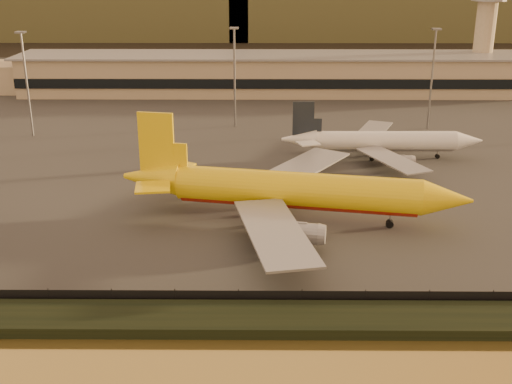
# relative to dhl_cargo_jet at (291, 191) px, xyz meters

# --- Properties ---
(ground) EXTENTS (900.00, 900.00, 0.00)m
(ground) POSITION_rel_dhl_cargo_jet_xyz_m (-1.75, -15.62, -5.42)
(ground) COLOR black
(ground) RESTS_ON ground
(embankment) EXTENTS (320.00, 7.00, 1.40)m
(embankment) POSITION_rel_dhl_cargo_jet_xyz_m (-1.75, -32.62, -4.72)
(embankment) COLOR black
(embankment) RESTS_ON ground
(tarmac) EXTENTS (320.00, 220.00, 0.20)m
(tarmac) POSITION_rel_dhl_cargo_jet_xyz_m (-1.75, 79.38, -5.32)
(tarmac) COLOR #2D2D2D
(tarmac) RESTS_ON ground
(perimeter_fence) EXTENTS (300.00, 0.05, 2.20)m
(perimeter_fence) POSITION_rel_dhl_cargo_jet_xyz_m (-1.75, -28.62, -4.12)
(perimeter_fence) COLOR black
(perimeter_fence) RESTS_ON tarmac
(terminal_building) EXTENTS (202.00, 25.00, 12.60)m
(terminal_building) POSITION_rel_dhl_cargo_jet_xyz_m (-16.27, 109.93, 0.83)
(terminal_building) COLOR tan
(terminal_building) RESTS_ON tarmac
(control_tower) EXTENTS (11.20, 11.20, 35.50)m
(control_tower) POSITION_rel_dhl_cargo_jet_xyz_m (68.25, 115.38, 16.25)
(control_tower) COLOR tan
(control_tower) RESTS_ON tarmac
(apron_light_masts) EXTENTS (152.20, 12.20, 25.40)m
(apron_light_masts) POSITION_rel_dhl_cargo_jet_xyz_m (13.25, 59.38, 10.29)
(apron_light_masts) COLOR slate
(apron_light_masts) RESTS_ON tarmac
(dhl_cargo_jet) EXTENTS (58.31, 56.34, 17.47)m
(dhl_cargo_jet) POSITION_rel_dhl_cargo_jet_xyz_m (0.00, 0.00, 0.00)
(dhl_cargo_jet) COLOR yellow
(dhl_cargo_jet) RESTS_ON tarmac
(white_narrowbody_jet) EXTENTS (44.01, 43.12, 12.69)m
(white_narrowbody_jet) POSITION_rel_dhl_cargo_jet_xyz_m (21.59, 35.80, -1.43)
(white_narrowbody_jet) COLOR white
(white_narrowbody_jet) RESTS_ON tarmac
(gse_vehicle_yellow) EXTENTS (3.76, 2.38, 1.57)m
(gse_vehicle_yellow) POSITION_rel_dhl_cargo_jet_xyz_m (10.05, 17.02, -4.43)
(gse_vehicle_yellow) COLOR yellow
(gse_vehicle_yellow) RESTS_ON tarmac
(gse_vehicle_white) EXTENTS (5.03, 3.55, 2.07)m
(gse_vehicle_white) POSITION_rel_dhl_cargo_jet_xyz_m (-8.23, 13.18, -4.18)
(gse_vehicle_white) COLOR white
(gse_vehicle_white) RESTS_ON tarmac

